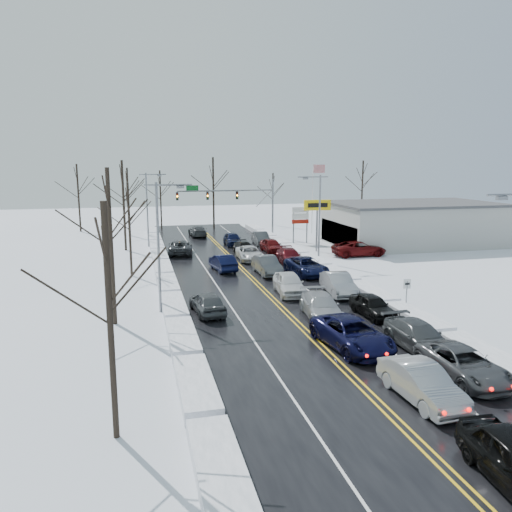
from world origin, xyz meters
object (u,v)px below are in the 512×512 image
object	(u,v)px
traffic_signal_mast	(237,198)
tires_plus_sign	(317,209)
flagpole	(314,193)
oncoming_car_0	(223,270)
dealership_building	(412,223)

from	to	relation	value
traffic_signal_mast	tires_plus_sign	xyz separation A→B (m)	(7.05, -12.00, -0.49)
flagpole	oncoming_car_0	bearing A→B (deg)	-128.22
oncoming_car_0	flagpole	bearing A→B (deg)	-135.03
flagpole	oncoming_car_0	xyz separation A→B (m)	(-17.11, -21.73, -5.93)
tires_plus_sign	dealership_building	world-z (taller)	tires_plus_sign
tires_plus_sign	traffic_signal_mast	bearing A→B (deg)	120.46
traffic_signal_mast	dealership_building	size ratio (longest dim) A/B	0.65
tires_plus_sign	flagpole	bearing A→B (deg)	71.56
traffic_signal_mast	flagpole	bearing A→B (deg)	9.73
tires_plus_sign	oncoming_car_0	xyz separation A→B (m)	(-12.44, -7.73, -4.99)
flagpole	traffic_signal_mast	bearing A→B (deg)	-170.27
traffic_signal_mast	oncoming_car_0	xyz separation A→B (m)	(-5.39, -19.72, -5.48)
flagpole	oncoming_car_0	size ratio (longest dim) A/B	2.10
flagpole	tires_plus_sign	bearing A→B (deg)	-108.44
flagpole	oncoming_car_0	world-z (taller)	flagpole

